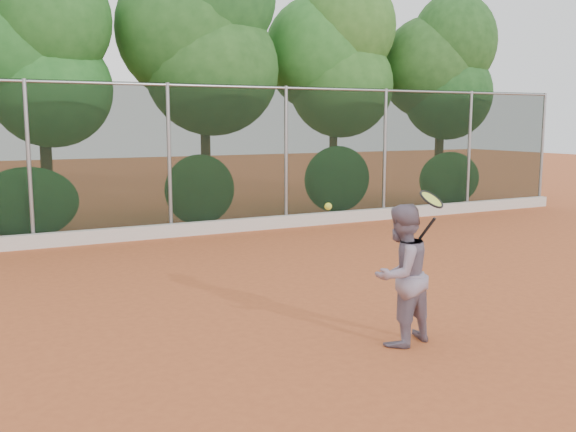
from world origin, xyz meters
name	(u,v)px	position (x,y,z in m)	size (l,w,h in m)	color
ground	(321,316)	(0.00, 0.00, 0.00)	(80.00, 80.00, 0.00)	#B5552A
concrete_curb	(173,230)	(0.00, 6.82, 0.15)	(24.00, 0.20, 0.30)	beige
tennis_player	(401,275)	(0.28, -1.38, 0.84)	(0.82, 0.64, 1.68)	gray
chainlink_fence	(169,156)	(0.00, 7.00, 1.86)	(24.09, 0.09, 3.50)	black
foliage_backdrop	(121,49)	(-0.55, 8.98, 4.40)	(23.70, 3.63, 7.55)	#492F1C
tennis_racket	(431,203)	(0.53, -1.58, 1.71)	(0.40, 0.38, 0.59)	black
tennis_ball_in_flight	(328,206)	(-1.03, -1.90, 1.80)	(0.07, 0.07, 0.07)	#C3D02F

